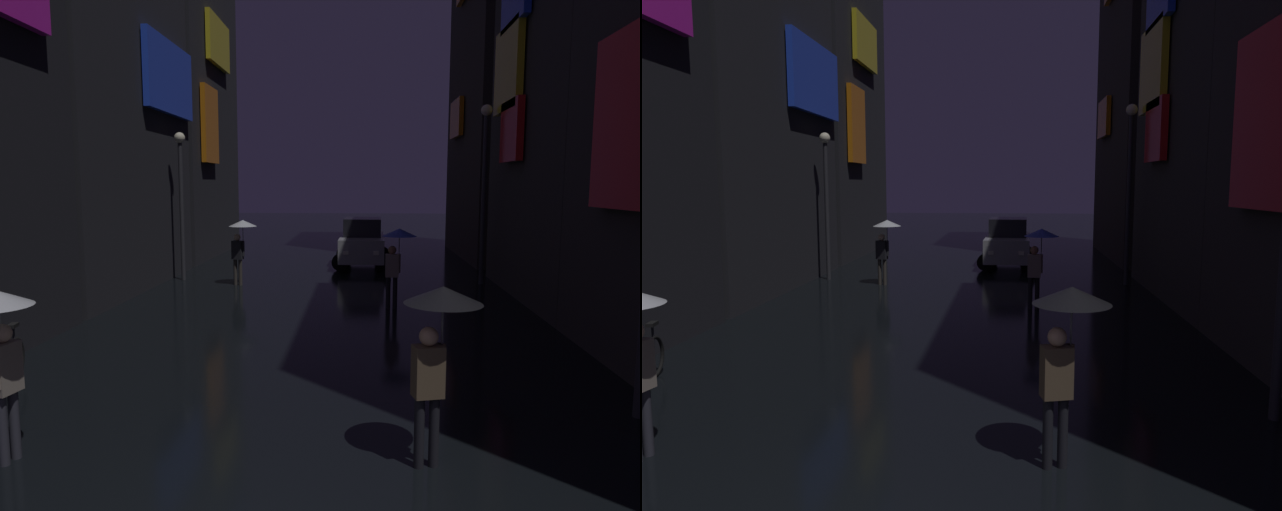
% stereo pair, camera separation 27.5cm
% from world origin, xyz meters
% --- Properties ---
extents(building_right_mid, '(4.25, 7.43, 15.31)m').
position_xyz_m(building_right_mid, '(7.48, 12.72, 7.67)').
color(building_right_mid, '#33302D').
rests_on(building_right_mid, ground).
extents(pedestrian_foreground_right_blue, '(0.90, 0.90, 2.12)m').
position_xyz_m(pedestrian_foreground_right_blue, '(2.00, 10.89, 1.67)').
color(pedestrian_foreground_right_blue, black).
rests_on(pedestrian_foreground_right_blue, ground).
extents(pedestrian_midstreet_centre_clear, '(0.90, 0.90, 2.12)m').
position_xyz_m(pedestrian_midstreet_centre_clear, '(-2.80, 14.05, 1.67)').
color(pedestrian_midstreet_centre_clear, '#38332D').
rests_on(pedestrian_midstreet_centre_clear, ground).
extents(pedestrian_far_right_black, '(0.90, 0.90, 2.12)m').
position_xyz_m(pedestrian_far_right_black, '(1.96, 2.43, 1.67)').
color(pedestrian_far_right_black, black).
rests_on(pedestrian_far_right_black, ground).
extents(car_distant, '(2.33, 4.19, 1.92)m').
position_xyz_m(car_distant, '(1.11, 18.73, 0.93)').
color(car_distant, '#99999E').
rests_on(car_distant, ground).
extents(streetlamp_right_far, '(0.36, 0.36, 5.77)m').
position_xyz_m(streetlamp_right_far, '(5.00, 14.83, 3.59)').
color(streetlamp_right_far, '#2D2D33').
rests_on(streetlamp_right_far, ground).
extents(streetlamp_left_far, '(0.36, 0.36, 4.98)m').
position_xyz_m(streetlamp_left_far, '(-5.00, 14.90, 3.15)').
color(streetlamp_left_far, '#2D2D33').
rests_on(streetlamp_left_far, ground).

